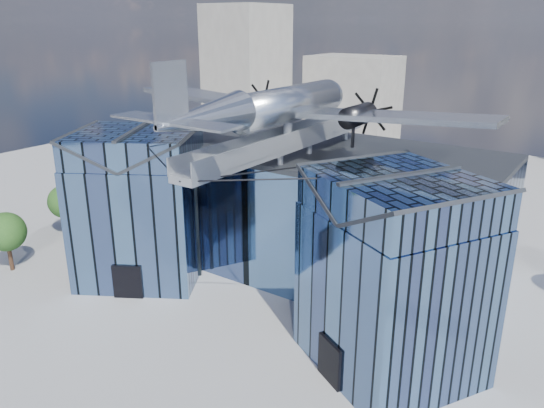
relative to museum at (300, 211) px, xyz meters
The scene contains 5 objects.
ground_plane 8.03m from the museum, 90.00° to the right, with size 120.00×120.00×0.00m, color gray.
museum is the anchor object (origin of this frame).
bg_towers 44.92m from the museum, 88.14° to the left, with size 77.00×24.50×26.00m.
tree_plaza_w 23.81m from the museum, 147.67° to the right, with size 4.02×4.02×4.99m.
tree_side_w 23.49m from the museum, 166.93° to the right, with size 3.87×3.87×4.93m.
Camera 1 is at (20.21, -27.24, 19.57)m, focal length 35.00 mm.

